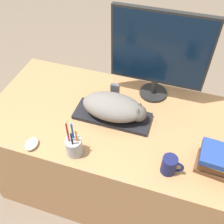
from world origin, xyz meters
name	(u,v)px	position (x,y,z in m)	size (l,w,h in m)	color
desk	(112,154)	(0.00, 0.37, 0.37)	(1.45, 0.74, 0.73)	#9E7047
keyboard	(113,116)	(0.00, 0.37, 0.74)	(0.43, 0.16, 0.02)	black
cat	(115,107)	(0.02, 0.37, 0.82)	(0.36, 0.19, 0.13)	#66605B
monitor	(159,52)	(0.18, 0.64, 1.03)	(0.54, 0.17, 0.54)	black
computer_mouse	(32,144)	(-0.33, 0.06, 0.75)	(0.06, 0.08, 0.03)	silver
coffee_mug	(170,165)	(0.36, 0.12, 0.78)	(0.11, 0.07, 0.10)	#141947
pen_cup	(74,146)	(-0.11, 0.09, 0.78)	(0.08, 0.08, 0.22)	#939399
phone	(115,93)	(-0.03, 0.51, 0.79)	(0.05, 0.02, 0.13)	#4C4C51
book_stack	(221,162)	(0.58, 0.21, 0.79)	(0.23, 0.16, 0.12)	brown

